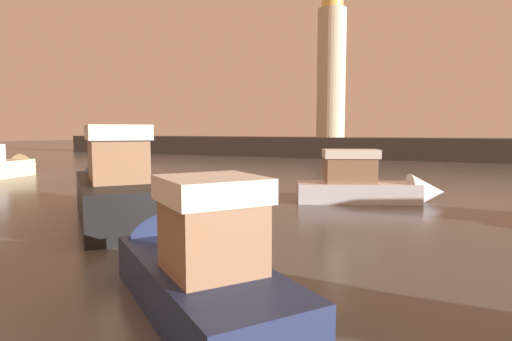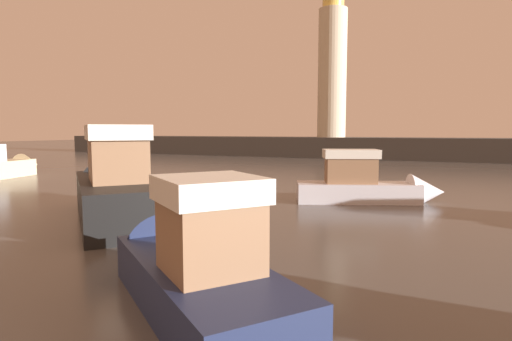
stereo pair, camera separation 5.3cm
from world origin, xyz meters
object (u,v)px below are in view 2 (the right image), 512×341
Objects in this scene: lighthouse at (332,64)px; motorboat_3 at (184,260)px; motorboat_5 at (114,186)px; motorboat_0 at (4,166)px; motorboat_1 at (373,185)px.

motorboat_3 is (7.70, -41.63, -9.99)m from lighthouse.
lighthouse reaches higher than motorboat_3.
lighthouse is at bearing 91.74° from motorboat_5.
motorboat_3 is (22.22, -11.93, -0.09)m from motorboat_0.
motorboat_0 is 25.22m from motorboat_3.
motorboat_3 is 8.47m from motorboat_5.
motorboat_3 is at bearing -97.52° from motorboat_1.
motorboat_3 is (-1.59, -12.03, -0.05)m from motorboat_1.
motorboat_3 reaches higher than motorboat_0.
motorboat_1 is (9.29, -29.59, -9.93)m from lighthouse.
motorboat_5 reaches higher than motorboat_1.
lighthouse reaches higher than motorboat_1.
motorboat_3 is at bearing -79.52° from lighthouse.
motorboat_1 is 0.79× the size of motorboat_5.
lighthouse is 2.16× the size of motorboat_5.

